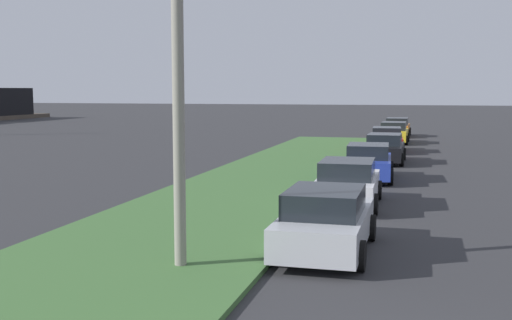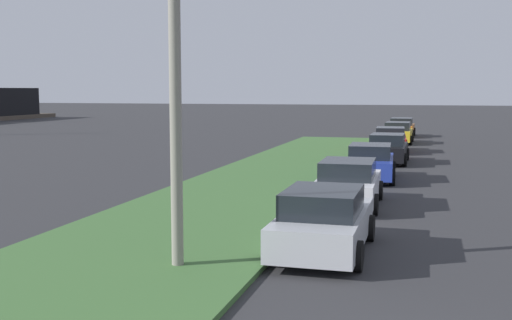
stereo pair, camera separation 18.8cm
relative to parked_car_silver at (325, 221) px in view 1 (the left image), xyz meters
name	(u,v)px [view 1 (the left image)]	position (x,y,z in m)	size (l,w,h in m)	color
grass_median	(206,215)	(3.12, 3.93, -0.66)	(60.00, 6.00, 0.12)	#3D6633
parked_car_silver	(325,221)	(0.00, 0.00, 0.00)	(4.30, 2.03, 1.47)	#B2B5BA
parked_car_white	(348,183)	(5.89, 0.18, 0.00)	(4.34, 2.09, 1.47)	silver
parked_car_blue	(368,162)	(11.91, 0.03, 0.00)	(4.38, 2.17, 1.47)	#23389E
parked_car_black	(384,149)	(18.22, -0.26, 0.00)	(4.31, 2.04, 1.47)	black
parked_car_red	(387,140)	(24.00, -0.06, 0.00)	(4.39, 2.19, 1.47)	red
parked_car_yellow	(394,133)	(30.33, -0.20, 0.00)	(4.33, 2.07, 1.47)	gold
parked_car_orange	(397,127)	(36.81, -0.19, 0.00)	(4.33, 2.07, 1.47)	orange
streetlight	(195,52)	(-2.11, 2.28, 3.67)	(0.67, 2.87, 7.50)	gray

